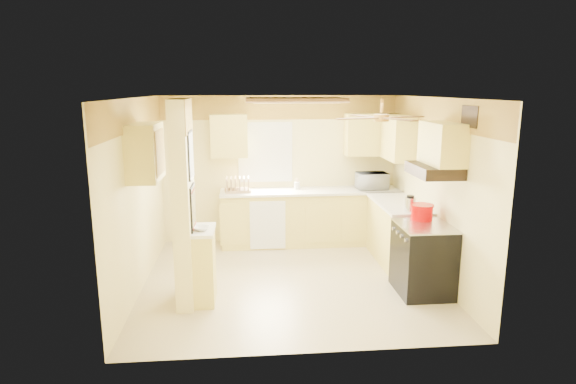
{
  "coord_description": "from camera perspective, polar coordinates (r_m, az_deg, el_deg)",
  "views": [
    {
      "loc": [
        -0.61,
        -6.26,
        2.62
      ],
      "look_at": [
        -0.0,
        0.35,
        1.18
      ],
      "focal_mm": 30.0,
      "sensor_mm": 36.0,
      "label": 1
    }
  ],
  "objects": [
    {
      "name": "wall_left",
      "position": [
        6.56,
        -17.36,
        -0.41
      ],
      "size": [
        0.0,
        3.8,
        3.8
      ],
      "primitive_type": "plane",
      "rotation": [
        1.57,
        0.0,
        1.57
      ],
      "color": "#F3E294",
      "rests_on": "floor"
    },
    {
      "name": "floor",
      "position": [
        6.81,
        0.3,
        -10.39
      ],
      "size": [
        4.0,
        4.0,
        0.0
      ],
      "primitive_type": "plane",
      "color": "tan",
      "rests_on": "ground"
    },
    {
      "name": "poster_menu",
      "position": [
        5.8,
        -11.45,
        4.34
      ],
      "size": [
        0.02,
        0.42,
        0.57
      ],
      "color": "black",
      "rests_on": "partition_column"
    },
    {
      "name": "ceiling",
      "position": [
        6.29,
        0.33,
        11.12
      ],
      "size": [
        4.0,
        4.0,
        0.0
      ],
      "primitive_type": "plane",
      "rotation": [
        3.14,
        0.0,
        0.0
      ],
      "color": "white",
      "rests_on": "wall_back"
    },
    {
      "name": "upper_cab_left_wall",
      "position": [
        6.18,
        -16.59,
        4.55
      ],
      "size": [
        0.35,
        0.75,
        0.7
      ],
      "primitive_type": "cube",
      "color": "#E9D56E",
      "rests_on": "wall_left"
    },
    {
      "name": "bowl",
      "position": [
        5.91,
        -10.27,
        -4.27
      ],
      "size": [
        0.24,
        0.24,
        0.05
      ],
      "primitive_type": "imported",
      "rotation": [
        0.0,
        0.0,
        -0.28
      ],
      "color": "white",
      "rests_on": "ledge_top"
    },
    {
      "name": "wall_back",
      "position": [
        8.3,
        -0.96,
        2.72
      ],
      "size": [
        4.0,
        0.0,
        4.0
      ],
      "primitive_type": "plane",
      "rotation": [
        1.57,
        0.0,
        0.0
      ],
      "color": "#F3E294",
      "rests_on": "floor"
    },
    {
      "name": "countertop_right",
      "position": [
        7.43,
        12.93,
        -1.32
      ],
      "size": [
        0.64,
        1.44,
        0.04
      ],
      "primitive_type": "cube",
      "color": "white",
      "rests_on": "lower_cabinets_right"
    },
    {
      "name": "window",
      "position": [
        8.22,
        -2.7,
        4.73
      ],
      "size": [
        0.92,
        0.02,
        1.02
      ],
      "color": "white",
      "rests_on": "wall_back"
    },
    {
      "name": "microwave",
      "position": [
        8.28,
        9.92,
        1.32
      ],
      "size": [
        0.52,
        0.37,
        0.28
      ],
      "primitive_type": "imported",
      "rotation": [
        0.0,
        0.0,
        3.2
      ],
      "color": "white",
      "rests_on": "countertop_back"
    },
    {
      "name": "wallpaper_border",
      "position": [
        8.17,
        -0.98,
        9.98
      ],
      "size": [
        4.0,
        0.02,
        0.4
      ],
      "primitive_type": "cube",
      "color": "gold",
      "rests_on": "wall_back"
    },
    {
      "name": "ceiling_light_panel",
      "position": [
        6.8,
        0.77,
        10.83
      ],
      "size": [
        1.35,
        0.95,
        0.06
      ],
      "color": "brown",
      "rests_on": "ceiling"
    },
    {
      "name": "upper_cab_over_stove",
      "position": [
        6.24,
        17.83,
        5.47
      ],
      "size": [
        0.35,
        0.76,
        0.52
      ],
      "primitive_type": "cube",
      "color": "#E9D56E",
      "rests_on": "wall_right"
    },
    {
      "name": "partition_column",
      "position": [
        5.92,
        -12.28,
        -1.46
      ],
      "size": [
        0.2,
        0.7,
        2.5
      ],
      "primitive_type": "cube",
      "color": "#F3E294",
      "rests_on": "floor"
    },
    {
      "name": "kettle",
      "position": [
        6.85,
        14.27,
        -1.42
      ],
      "size": [
        0.15,
        0.15,
        0.23
      ],
      "color": "silver",
      "rests_on": "countertop_right"
    },
    {
      "name": "vent_grate",
      "position": [
        5.96,
        20.75,
        8.36
      ],
      "size": [
        0.02,
        0.4,
        0.25
      ],
      "primitive_type": "cube",
      "color": "black",
      "rests_on": "wall_right"
    },
    {
      "name": "dishwasher_panel",
      "position": [
        7.87,
        -2.42,
        -3.95
      ],
      "size": [
        0.58,
        0.02,
        0.8
      ],
      "primitive_type": "cube",
      "color": "white",
      "rests_on": "lower_cabinets_back"
    },
    {
      "name": "stove",
      "position": [
        6.52,
        15.7,
        -7.61
      ],
      "size": [
        0.68,
        0.77,
        0.92
      ],
      "color": "black",
      "rests_on": "floor"
    },
    {
      "name": "range_hood",
      "position": [
        6.26,
        16.92,
        2.49
      ],
      "size": [
        0.5,
        0.76,
        0.14
      ],
      "primitive_type": "cube",
      "color": "black",
      "rests_on": "upper_cab_over_stove"
    },
    {
      "name": "lower_cabinets_right",
      "position": [
        7.56,
        12.84,
        -4.78
      ],
      "size": [
        0.6,
        1.4,
        0.9
      ],
      "primitive_type": "cube",
      "color": "#E9D56E",
      "rests_on": "floor"
    },
    {
      "name": "upper_cab_back_left",
      "position": [
        8.03,
        -6.98,
        6.63
      ],
      "size": [
        0.6,
        0.35,
        0.7
      ],
      "primitive_type": "cube",
      "color": "#E9D56E",
      "rests_on": "wall_back"
    },
    {
      "name": "poster_nashville",
      "position": [
        5.92,
        -11.18,
        -1.91
      ],
      "size": [
        0.02,
        0.42,
        0.57
      ],
      "color": "black",
      "rests_on": "partition_column"
    },
    {
      "name": "utensil_crock",
      "position": [
        8.16,
        1.07,
        0.79
      ],
      "size": [
        0.09,
        0.09,
        0.19
      ],
      "color": "white",
      "rests_on": "countertop_back"
    },
    {
      "name": "partition_ledge",
      "position": [
        6.13,
        -9.87,
        -8.71
      ],
      "size": [
        0.25,
        0.55,
        0.9
      ],
      "primitive_type": "cube",
      "color": "#E9D56E",
      "rests_on": "floor"
    },
    {
      "name": "lower_cabinets_back",
      "position": [
        8.23,
        2.7,
        -3.08
      ],
      "size": [
        3.0,
        0.6,
        0.9
      ],
      "primitive_type": "cube",
      "color": "#E9D56E",
      "rests_on": "floor"
    },
    {
      "name": "wall_front",
      "position": [
        4.61,
        2.62,
        -5.09
      ],
      "size": [
        4.0,
        0.0,
        4.0
      ],
      "primitive_type": "plane",
      "rotation": [
        -1.57,
        0.0,
        0.0
      ],
      "color": "#F3E294",
      "rests_on": "floor"
    },
    {
      "name": "wall_right",
      "position": [
        6.92,
        17.03,
        0.26
      ],
      "size": [
        0.0,
        3.8,
        3.8
      ],
      "primitive_type": "plane",
      "rotation": [
        1.57,
        0.0,
        -1.57
      ],
      "color": "#F3E294",
      "rests_on": "floor"
    },
    {
      "name": "upper_cab_back_right",
      "position": [
        8.31,
        9.91,
        6.72
      ],
      "size": [
        0.9,
        0.35,
        0.7
      ],
      "primitive_type": "cube",
      "color": "#E9D56E",
      "rests_on": "wall_back"
    },
    {
      "name": "ceiling_fan",
      "position": [
        5.8,
        11.02,
        8.69
      ],
      "size": [
        1.15,
        1.15,
        0.26
      ],
      "color": "gold",
      "rests_on": "ceiling"
    },
    {
      "name": "dish_rack",
      "position": [
        7.98,
        -6.01,
        0.64
      ],
      "size": [
        0.44,
        0.34,
        0.24
      ],
      "color": "tan",
      "rests_on": "countertop_back"
    },
    {
      "name": "upper_cab_right",
      "position": [
        7.93,
        12.73,
        6.35
      ],
      "size": [
        0.35,
        1.0,
        0.7
      ],
      "primitive_type": "cube",
      "color": "#E9D56E",
      "rests_on": "wall_right"
    },
    {
      "name": "dutch_oven",
      "position": [
        6.61,
        15.58,
        -2.27
      ],
      "size": [
        0.31,
        0.31,
        0.2
      ],
      "color": "#BE0000",
      "rests_on": "stove"
    },
    {
      "name": "ledge_top",
      "position": [
        5.98,
        -10.04,
        -4.49
      ],
      "size": [
        0.28,
        0.58,
        0.04
      ],
      "primitive_type": "cube",
      "color": "white",
      "rests_on": "partition_ledge"
    },
    {
      "name": "countertop_back",
      "position": [
        8.11,
        2.74,
        0.11
      ],
      "size": [
        3.04,
        0.64,
        0.04
      ],
      "primitive_type": "cube",
      "color": "white",
      "rests_on": "lower_cabinets_back"
    }
  ]
}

